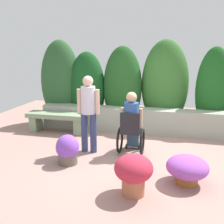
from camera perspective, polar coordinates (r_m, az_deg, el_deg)
ground_plane at (r=5.51m, az=5.20°, el=-9.74°), size 10.31×10.31×0.00m
stone_retaining_wall at (r=6.98m, az=7.26°, el=-1.92°), size 5.68×0.45×0.65m
hedge_backdrop at (r=7.38m, az=5.37°, el=5.50°), size 6.44×1.03×2.44m
stone_bench at (r=7.14m, az=-11.89°, el=-1.54°), size 1.62×0.46×0.52m
person_in_wheelchair at (r=5.53m, az=4.26°, el=-2.80°), size 0.53×0.66×1.33m
person_standing_companion at (r=5.51m, az=-5.15°, el=0.63°), size 0.49×0.30×1.65m
flower_pot_purple_near at (r=4.06m, az=4.71°, el=-12.83°), size 0.59×0.59×0.64m
flower_pot_terracotta_by_wall at (r=5.17m, az=-9.65°, el=-8.12°), size 0.45×0.45×0.58m
flower_pot_red_accent at (r=4.58m, az=16.04°, el=-11.73°), size 0.69×0.69×0.47m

